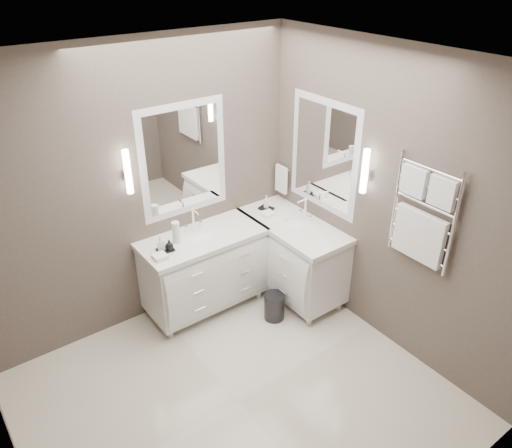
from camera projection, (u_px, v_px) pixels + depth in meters
floor at (237, 401)px, 4.15m from camera, size 3.20×3.00×0.01m
ceiling at (229, 67)px, 2.82m from camera, size 3.20×3.00×0.01m
wall_back at (141, 191)px, 4.54m from camera, size 3.20×0.01×2.70m
wall_front at (407, 406)px, 2.43m from camera, size 3.20×0.01×2.70m
wall_right at (387, 204)px, 4.32m from camera, size 0.01×3.00×2.70m
vanity_back at (204, 267)px, 5.00m from camera, size 1.24×0.59×0.97m
vanity_right at (292, 253)px, 5.23m from camera, size 0.59×1.24×0.97m
mirror_back at (184, 160)px, 4.66m from camera, size 0.90×0.02×1.10m
mirror_right at (324, 155)px, 4.77m from camera, size 0.02×0.90×1.10m
sconce_back at (128, 173)px, 4.30m from camera, size 0.06×0.06×0.40m
sconce_right at (365, 172)px, 4.31m from camera, size 0.06×0.06×0.40m
towel_bar_corner at (281, 179)px, 5.35m from camera, size 0.03×0.22×0.30m
towel_ladder at (422, 219)px, 3.99m from camera, size 0.06×0.58×0.90m
waste_bin at (274, 306)px, 5.00m from camera, size 0.24×0.24×0.29m
amenity_tray_back at (165, 250)px, 4.58m from camera, size 0.16×0.12×0.02m
amenity_tray_right at (266, 208)px, 5.30m from camera, size 0.15×0.17×0.02m
water_bottle at (176, 232)px, 4.67m from camera, size 0.09×0.09×0.22m
soap_bottle_a at (161, 242)px, 4.54m from camera, size 0.08×0.08×0.14m
soap_bottle_b at (169, 245)px, 4.55m from camera, size 0.09×0.09×0.10m
soap_bottle_c at (266, 202)px, 5.26m from camera, size 0.06×0.06×0.14m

